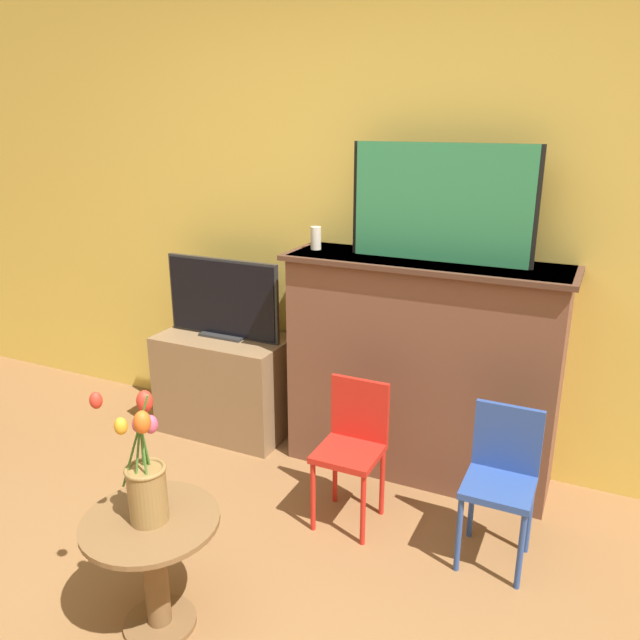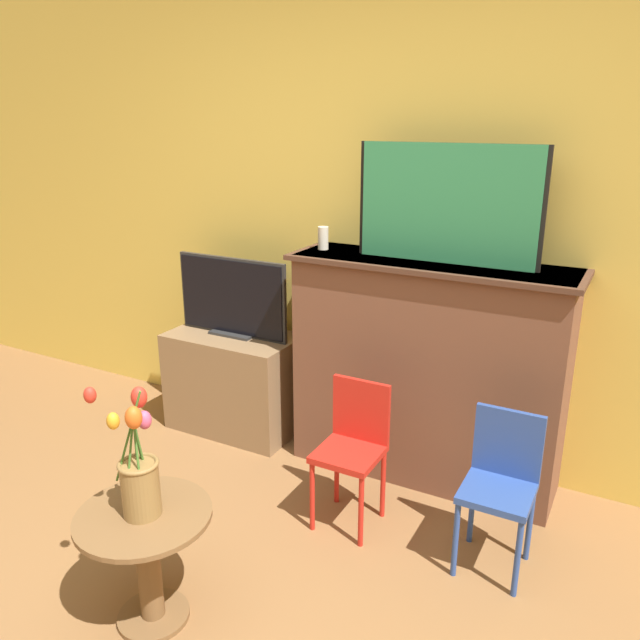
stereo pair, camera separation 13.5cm
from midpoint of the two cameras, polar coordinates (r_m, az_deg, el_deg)
wall_back at (r=3.34m, az=5.25°, el=9.93°), size 8.00×0.06×2.70m
fireplace_mantel at (r=3.25m, az=8.02°, el=-4.31°), size 1.42×0.43×1.16m
painting at (r=3.02m, az=9.74°, el=10.46°), size 0.89×0.03×0.55m
mantel_candle at (r=3.29m, az=-1.57°, el=7.49°), size 0.06×0.06×0.12m
tv_stand at (r=3.80m, az=-9.58°, el=-5.74°), size 0.77×0.45×0.60m
tv_monitor at (r=3.63m, az=-9.96°, el=1.85°), size 0.72×0.12×0.46m
chair_red at (r=2.92m, az=1.68°, el=-11.05°), size 0.28×0.28×0.68m
chair_blue at (r=2.77m, az=14.90°, el=-13.45°), size 0.28×0.28×0.68m
side_table at (r=2.50m, az=-16.55°, el=-20.06°), size 0.49×0.49×0.47m
vase_tulips at (r=2.32m, az=-17.34°, el=-13.58°), size 0.22×0.20×0.50m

